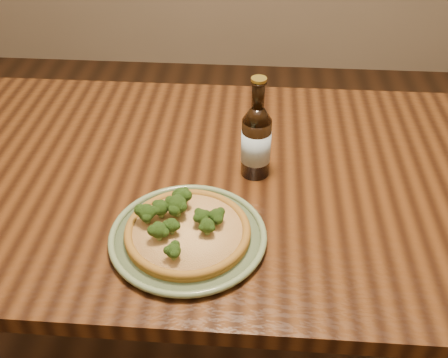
# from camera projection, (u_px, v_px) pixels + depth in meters

# --- Properties ---
(table) EXTENTS (1.60, 0.90, 0.75)m
(table) POSITION_uv_depth(u_px,v_px,m) (204.00, 202.00, 1.32)
(table) COLOR #45240E
(table) RESTS_ON ground
(plate) EXTENTS (0.33, 0.33, 0.02)m
(plate) POSITION_uv_depth(u_px,v_px,m) (188.00, 236.00, 1.08)
(plate) COLOR #6A7E57
(plate) RESTS_ON table
(pizza) EXTENTS (0.26, 0.26, 0.07)m
(pizza) POSITION_uv_depth(u_px,v_px,m) (186.00, 229.00, 1.07)
(pizza) COLOR olive
(pizza) RESTS_ON plate
(beer_bottle) EXTENTS (0.07, 0.07, 0.25)m
(beer_bottle) POSITION_uv_depth(u_px,v_px,m) (256.00, 140.00, 1.21)
(beer_bottle) COLOR black
(beer_bottle) RESTS_ON table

